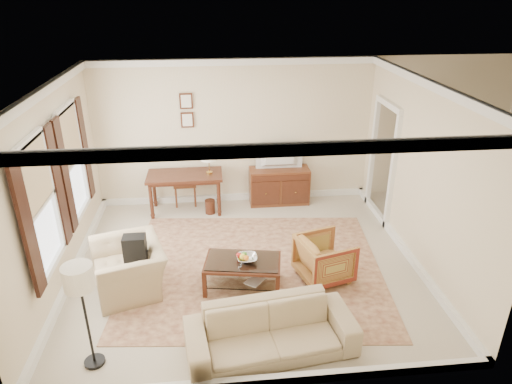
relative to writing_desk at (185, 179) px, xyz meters
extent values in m
cube|color=beige|center=(1.02, -2.04, -0.68)|extent=(5.50, 5.00, 0.01)
cube|color=white|center=(1.02, -2.04, 2.22)|extent=(5.50, 5.00, 0.01)
cube|color=beige|center=(1.02, 0.46, 0.77)|extent=(5.50, 0.01, 2.90)
cube|color=beige|center=(1.02, -4.54, 0.77)|extent=(5.50, 0.01, 2.90)
cube|color=beige|center=(-1.73, -2.04, 0.77)|extent=(0.01, 5.00, 2.90)
cube|color=beige|center=(3.77, -2.04, 0.77)|extent=(0.01, 5.00, 2.90)
cube|color=beige|center=(5.27, -0.89, -0.68)|extent=(3.00, 2.70, 0.01)
cube|color=brown|center=(1.15, -2.18, -0.68)|extent=(4.31, 3.79, 0.01)
cube|color=#452013|center=(0.00, 0.00, 0.08)|extent=(1.45, 0.73, 0.05)
cylinder|color=#452013|center=(-0.65, -0.28, -0.31)|extent=(0.07, 0.07, 0.74)
cylinder|color=#452013|center=(0.65, -0.28, -0.31)|extent=(0.07, 0.07, 0.74)
cylinder|color=#452013|center=(-0.65, 0.28, -0.31)|extent=(0.07, 0.07, 0.74)
cylinder|color=#452013|center=(0.65, 0.28, -0.31)|extent=(0.07, 0.07, 0.74)
cube|color=brown|center=(1.89, 0.20, -0.31)|extent=(1.21, 0.47, 0.75)
imported|color=black|center=(1.89, 0.18, 0.51)|extent=(0.90, 0.52, 0.12)
cube|color=#452013|center=(0.93, -2.63, -0.25)|extent=(1.20, 0.83, 0.04)
cube|color=silver|center=(0.93, -2.63, -0.22)|extent=(1.13, 0.76, 0.01)
cube|color=silver|center=(0.93, -2.63, -0.53)|extent=(1.11, 0.73, 0.02)
cube|color=#452013|center=(0.36, -2.83, -0.47)|extent=(0.07, 0.07, 0.43)
cube|color=#452013|center=(1.39, -3.01, -0.47)|extent=(0.07, 0.07, 0.43)
cube|color=#452013|center=(0.46, -2.25, -0.47)|extent=(0.07, 0.07, 0.43)
cube|color=#452013|center=(1.49, -2.43, -0.47)|extent=(0.07, 0.07, 0.43)
imported|color=silver|center=(0.99, -2.65, -0.16)|extent=(0.42, 0.42, 0.10)
imported|color=brown|center=(0.77, -2.48, -0.50)|extent=(0.28, 0.11, 0.38)
imported|color=brown|center=(1.02, -2.68, -0.50)|extent=(0.23, 0.20, 0.38)
imported|color=maroon|center=(2.18, -2.53, -0.30)|extent=(0.87, 0.91, 0.77)
imported|color=tan|center=(-0.74, -2.49, -0.20)|extent=(1.02, 1.27, 0.97)
cube|color=black|center=(-0.61, -2.52, 0.05)|extent=(0.35, 0.39, 0.40)
imported|color=tan|center=(1.17, -3.97, -0.28)|extent=(2.13, 0.88, 0.81)
cylinder|color=black|center=(-0.97, -3.96, -0.66)|extent=(0.25, 0.25, 0.04)
cylinder|color=black|center=(-0.97, -3.96, -0.09)|extent=(0.03, 0.03, 1.16)
cylinder|color=silver|center=(-0.97, -3.96, 0.56)|extent=(0.34, 0.34, 0.28)
camera|label=1|loc=(0.54, -8.27, 3.49)|focal=32.00mm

